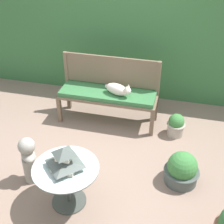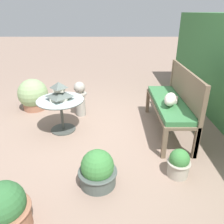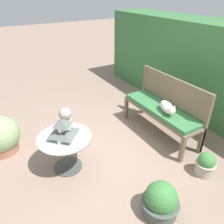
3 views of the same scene
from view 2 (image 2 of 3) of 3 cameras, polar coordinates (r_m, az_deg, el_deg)
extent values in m
plane|color=gray|center=(3.63, -2.07, -5.85)|extent=(30.00, 30.00, 0.00)
cube|color=brown|center=(4.37, 9.32, 2.63)|extent=(0.06, 0.06, 0.44)
cube|color=brown|center=(3.06, 13.50, -8.12)|extent=(0.06, 0.06, 0.44)
cube|color=brown|center=(4.46, 14.73, 2.58)|extent=(0.06, 0.06, 0.44)
cube|color=brown|center=(3.19, 21.03, -7.80)|extent=(0.06, 0.06, 0.44)
cube|color=brown|center=(3.65, 14.62, 1.59)|extent=(1.56, 0.49, 0.04)
cube|color=#387542|center=(3.63, 14.71, 2.38)|extent=(1.50, 0.45, 0.07)
cube|color=brown|center=(4.36, 15.28, 6.27)|extent=(0.06, 0.06, 1.05)
cube|color=brown|center=(3.05, 22.08, -2.97)|extent=(0.06, 0.06, 1.05)
cube|color=brown|center=(3.59, 18.68, 6.68)|extent=(1.50, 0.04, 0.48)
ellipsoid|color=silver|center=(3.43, 14.97, 3.24)|extent=(0.42, 0.29, 0.17)
sphere|color=silver|center=(3.25, 14.69, 2.67)|extent=(0.12, 0.12, 0.12)
cone|color=silver|center=(3.22, 15.41, 3.76)|extent=(0.05, 0.05, 0.05)
cone|color=silver|center=(3.23, 14.25, 3.93)|extent=(0.05, 0.05, 0.05)
cylinder|color=silver|center=(3.59, 16.31, 3.08)|extent=(0.22, 0.13, 0.06)
cylinder|color=#424742|center=(3.84, -12.57, -4.42)|extent=(0.41, 0.41, 0.02)
cylinder|color=#424742|center=(3.72, -12.94, -0.88)|extent=(0.04, 0.04, 0.55)
cylinder|color=silver|center=(3.61, -13.36, 3.10)|extent=(0.75, 0.75, 0.01)
torus|color=#424742|center=(3.62, -13.34, 2.93)|extent=(0.75, 0.75, 0.02)
cube|color=beige|center=(3.60, -13.41, 3.62)|extent=(0.26, 0.26, 0.06)
pyramid|color=#56605B|center=(3.58, -13.53, 4.71)|extent=(0.35, 0.35, 0.09)
cube|color=beige|center=(3.55, -13.64, 5.76)|extent=(0.16, 0.16, 0.05)
pyramid|color=#56605B|center=(3.53, -13.76, 6.90)|extent=(0.22, 0.22, 0.10)
cylinder|color=#A39E93|center=(4.25, -8.19, 1.47)|extent=(0.18, 0.18, 0.36)
ellipsoid|color=#A39E93|center=(4.16, -8.39, 4.52)|extent=(0.32, 0.34, 0.12)
sphere|color=#A39E93|center=(4.11, -8.52, 6.36)|extent=(0.21, 0.21, 0.21)
cylinder|color=#9E664C|center=(4.78, -19.57, 2.09)|extent=(0.45, 0.45, 0.23)
torus|color=#9E664C|center=(4.75, -19.74, 3.23)|extent=(0.49, 0.49, 0.03)
sphere|color=#89A870|center=(4.71, -19.94, 4.54)|extent=(0.59, 0.59, 0.59)
cylinder|color=#ADA393|center=(2.87, 16.86, -13.89)|extent=(0.25, 0.25, 0.21)
torus|color=#ADA393|center=(2.82, 17.09, -12.44)|extent=(0.28, 0.28, 0.03)
sphere|color=#3D7F3D|center=(2.79, 17.23, -11.56)|extent=(0.24, 0.24, 0.24)
cylinder|color=#4C5651|center=(2.66, -3.73, -16.58)|extent=(0.42, 0.42, 0.19)
torus|color=#4C5651|center=(2.60, -3.78, -15.22)|extent=(0.46, 0.46, 0.03)
sphere|color=#3D7F3D|center=(2.55, -3.83, -13.87)|extent=(0.38, 0.38, 0.38)
cylinder|color=#9E664C|center=(2.41, -25.68, -23.90)|extent=(0.42, 0.42, 0.26)
torus|color=#9E664C|center=(2.33, -26.24, -21.98)|extent=(0.46, 0.46, 0.03)
sphere|color=#336B38|center=(2.28, -26.64, -20.55)|extent=(0.39, 0.39, 0.39)
camera|label=1|loc=(4.00, -65.18, 29.21)|focal=50.00mm
camera|label=3|loc=(1.80, -70.62, 26.86)|focal=35.00mm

